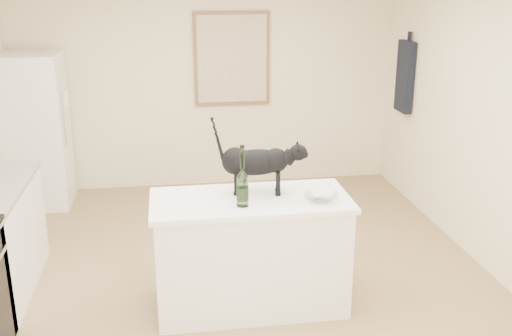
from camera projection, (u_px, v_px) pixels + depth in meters
The scene contains 13 objects.
floor at pixel (235, 292), 4.91m from camera, with size 5.50×5.50×0.00m, color #8F714C.
wall_back at pixel (207, 80), 7.10m from camera, with size 4.50×4.50×0.00m, color beige.
wall_right at pixel (508, 129), 4.84m from camera, with size 5.50×5.50×0.00m, color beige.
island_base at pixel (251, 255), 4.61m from camera, with size 1.44×0.67×0.86m, color white.
island_top at pixel (250, 201), 4.47m from camera, with size 1.50×0.70×0.04m, color white.
fridge at pixel (35, 131), 6.58m from camera, with size 0.68×0.68×1.70m, color white.
artwork_frame at pixel (232, 59), 7.04m from camera, with size 0.90×0.03×1.10m, color brown.
artwork_canvas at pixel (232, 59), 7.02m from camera, with size 0.82×0.00×1.02m, color beige.
hanging_garment at pixel (405, 77), 6.72m from camera, with size 0.08×0.34×0.80m, color black.
black_cat at pixel (256, 166), 4.50m from camera, with size 0.63×0.19×0.44m, color black, non-canonical shape.
wine_bottle at pixel (242, 180), 4.25m from camera, with size 0.09×0.09×0.40m, color #245421.
glass_bowl at pixel (321, 197), 4.40m from camera, with size 0.25×0.25×0.06m, color white.
fridge_paper at pixel (65, 99), 6.61m from camera, with size 0.00×0.14×0.18m, color white.
Camera 1 is at (-0.49, -4.33, 2.49)m, focal length 41.75 mm.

